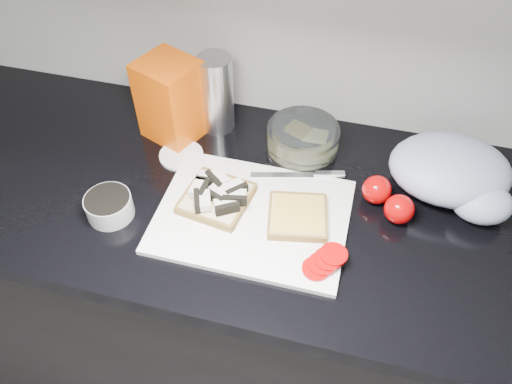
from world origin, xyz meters
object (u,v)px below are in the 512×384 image
(glass_bowl, at_px, (303,140))
(bread_bag, at_px, (171,100))
(cutting_board, at_px, (252,216))
(steel_canister, at_px, (216,94))

(glass_bowl, relative_size, bread_bag, 0.85)
(cutting_board, relative_size, steel_canister, 2.03)
(cutting_board, relative_size, glass_bowl, 2.36)
(cutting_board, height_order, bread_bag, bread_bag)
(bread_bag, bearing_deg, steel_canister, 50.33)
(cutting_board, xyz_separation_m, glass_bowl, (0.06, 0.23, 0.03))
(bread_bag, bearing_deg, cutting_board, -18.42)
(glass_bowl, height_order, steel_canister, steel_canister)
(bread_bag, height_order, steel_canister, bread_bag)
(glass_bowl, height_order, bread_bag, bread_bag)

